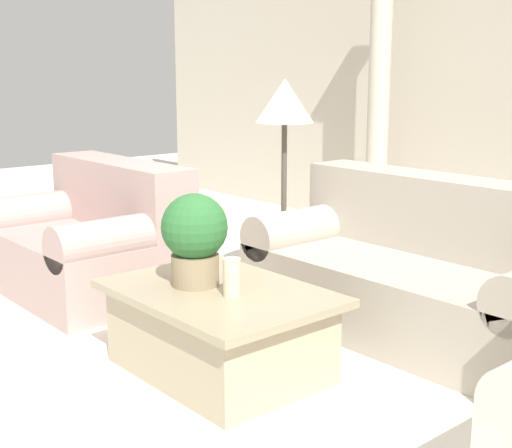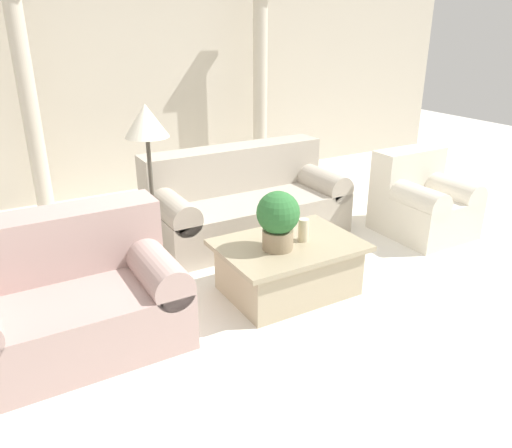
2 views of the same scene
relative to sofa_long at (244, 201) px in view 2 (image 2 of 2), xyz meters
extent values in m
plane|color=silver|center=(-0.35, -0.91, -0.35)|extent=(16.00, 16.00, 0.00)
cube|color=beige|center=(-0.35, 2.03, 1.25)|extent=(10.00, 0.06, 3.20)
cube|color=#ADA393|center=(0.00, -0.07, -0.14)|extent=(1.95, 0.93, 0.42)
cube|color=#ADA393|center=(0.00, 0.23, 0.30)|extent=(1.95, 0.33, 0.45)
cylinder|color=#ADA393|center=(-0.84, -0.07, 0.12)|extent=(0.28, 0.93, 0.28)
cylinder|color=#ADA393|center=(0.84, -0.07, 0.12)|extent=(0.28, 0.93, 0.28)
cube|color=#B59790|center=(-1.93, -1.13, -0.14)|extent=(1.40, 0.93, 0.42)
cube|color=#B59790|center=(-1.93, -0.82, 0.30)|extent=(1.40, 0.33, 0.45)
cylinder|color=#B59790|center=(-1.37, -1.13, 0.12)|extent=(0.28, 0.93, 0.28)
cube|color=tan|center=(-0.28, -1.24, -0.15)|extent=(0.98, 0.70, 0.39)
cube|color=tan|center=(-0.28, -1.24, 0.06)|extent=(1.11, 0.80, 0.04)
cylinder|color=#937F60|center=(-0.42, -1.28, 0.16)|extent=(0.24, 0.24, 0.16)
sphere|color=#2D6B33|center=(-0.42, -1.28, 0.38)|extent=(0.33, 0.33, 0.33)
cylinder|color=beige|center=(-0.16, -1.26, 0.18)|extent=(0.08, 0.08, 0.18)
cylinder|color=#4C473D|center=(-1.01, -0.14, -0.33)|extent=(0.20, 0.20, 0.03)
cylinder|color=#4C473D|center=(-1.01, -0.14, 0.24)|extent=(0.04, 0.04, 1.12)
cone|color=silver|center=(-1.01, -0.14, 0.94)|extent=(0.37, 0.37, 0.28)
cylinder|color=beige|center=(-1.70, 1.61, 0.81)|extent=(0.19, 0.19, 2.31)
cylinder|color=beige|center=(1.13, 1.61, 0.81)|extent=(0.19, 0.19, 2.31)
cube|color=beige|center=(1.59, -0.93, -0.14)|extent=(0.78, 0.84, 0.41)
cube|color=beige|center=(1.59, -0.66, 0.28)|extent=(0.78, 0.29, 0.42)
cylinder|color=beige|center=(1.34, -0.93, 0.10)|extent=(0.28, 0.84, 0.28)
cylinder|color=beige|center=(1.84, -0.93, 0.10)|extent=(0.28, 0.84, 0.28)
camera|label=1|loc=(2.36, -3.27, 1.13)|focal=50.00mm
camera|label=2|loc=(-2.30, -4.21, 1.71)|focal=35.00mm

